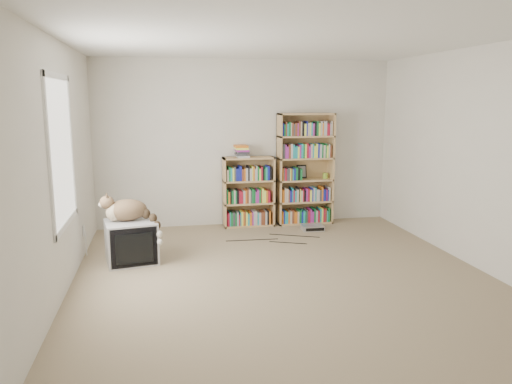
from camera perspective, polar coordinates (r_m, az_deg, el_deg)
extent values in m
cube|color=tan|center=(5.49, 3.30, -9.80)|extent=(4.50, 5.00, 0.01)
cube|color=beige|center=(7.63, -1.19, 5.59)|extent=(4.50, 0.02, 2.50)
cube|color=beige|center=(2.87, 15.78, -3.10)|extent=(4.50, 0.02, 2.50)
cube|color=beige|center=(5.13, -21.75, 2.42)|extent=(0.02, 5.00, 2.50)
cube|color=beige|center=(6.14, 24.28, 3.46)|extent=(0.02, 5.00, 2.50)
cube|color=white|center=(5.18, 3.60, 17.08)|extent=(4.50, 5.00, 0.02)
cube|color=white|center=(5.31, -21.33, 4.33)|extent=(0.02, 1.22, 1.52)
cube|color=#ABABAD|center=(6.11, -14.07, -5.54)|extent=(0.66, 0.61, 0.50)
cube|color=black|center=(5.88, -13.76, -6.17)|extent=(0.52, 0.12, 0.46)
cube|color=black|center=(5.86, -13.73, -6.31)|extent=(0.42, 0.09, 0.35)
cube|color=black|center=(6.22, -14.20, -5.35)|extent=(0.39, 0.34, 0.30)
ellipsoid|color=#392917|center=(6.08, -14.52, -2.00)|extent=(0.51, 0.38, 0.26)
ellipsoid|color=#392917|center=(6.09, -13.40, -2.02)|extent=(0.25, 0.26, 0.19)
ellipsoid|color=#C3AD8C|center=(6.05, -15.96, -2.23)|extent=(0.21, 0.21, 0.21)
ellipsoid|color=#392917|center=(6.03, -16.69, -1.14)|extent=(0.19, 0.18, 0.16)
sphere|color=beige|center=(6.03, -17.28, -1.39)|extent=(0.07, 0.07, 0.06)
cone|color=black|center=(5.98, -16.66, -0.51)|extent=(0.07, 0.08, 0.08)
cone|color=black|center=(6.07, -16.71, -0.36)|extent=(0.07, 0.08, 0.08)
cube|color=tan|center=(7.61, 2.66, 2.56)|extent=(0.03, 0.30, 1.70)
cube|color=tan|center=(7.85, 8.55, 2.69)|extent=(0.02, 0.30, 1.70)
cube|color=tan|center=(7.85, 5.36, 2.76)|extent=(0.85, 0.03, 1.70)
cube|color=tan|center=(7.65, 5.76, 8.87)|extent=(0.85, 0.30, 0.02)
cube|color=tan|center=(7.88, 5.54, -3.43)|extent=(0.85, 0.30, 0.03)
cube|color=tan|center=(7.80, 5.58, -1.04)|extent=(0.85, 0.30, 0.03)
cube|color=tan|center=(7.74, 5.62, 1.40)|extent=(0.85, 0.30, 0.02)
cube|color=tan|center=(7.70, 5.67, 3.87)|extent=(0.85, 0.30, 0.02)
cube|color=tan|center=(7.67, 5.72, 6.36)|extent=(0.85, 0.30, 0.02)
cube|color=#A6162E|center=(7.85, 5.55, -2.67)|extent=(0.77, 0.24, 0.19)
cube|color=#1820A0|center=(7.78, 5.59, -0.26)|extent=(0.77, 0.24, 0.19)
cube|color=#147032|center=(7.73, 5.64, 2.18)|extent=(0.77, 0.24, 0.19)
cube|color=#C3B2A0|center=(7.69, 5.68, 4.66)|extent=(0.77, 0.24, 0.19)
cube|color=black|center=(7.66, 5.73, 7.16)|extent=(0.77, 0.24, 0.19)
cube|color=tan|center=(7.52, -3.65, -0.06)|extent=(0.03, 0.30, 1.06)
cube|color=tan|center=(7.64, 1.88, 0.13)|extent=(0.03, 0.30, 1.06)
cube|color=tan|center=(7.70, -1.04, 0.22)|extent=(0.77, 0.03, 1.06)
cube|color=tan|center=(7.49, -0.87, 3.91)|extent=(0.77, 0.30, 0.02)
cube|color=tan|center=(7.68, -0.85, -3.75)|extent=(0.77, 0.30, 0.03)
cube|color=tan|center=(7.60, -0.86, -1.24)|extent=(0.77, 0.30, 0.03)
cube|color=tan|center=(7.54, -0.87, 1.32)|extent=(0.77, 0.30, 0.02)
cube|color=#A6162E|center=(7.66, -0.85, -2.97)|extent=(0.69, 0.24, 0.19)
cube|color=#1820A0|center=(7.58, -0.86, -0.44)|extent=(0.69, 0.24, 0.19)
cube|color=#147032|center=(7.52, -0.87, 2.13)|extent=(0.69, 0.24, 0.19)
cube|color=#A6162E|center=(7.47, -1.62, 4.69)|extent=(0.22, 0.28, 0.18)
cylinder|color=#8DB634|center=(7.83, 7.90, 1.87)|extent=(0.08, 0.08, 0.09)
cube|color=black|center=(7.81, 5.22, 2.35)|extent=(0.16, 0.05, 0.21)
cube|color=silver|center=(7.45, 6.47, -4.07)|extent=(0.33, 0.24, 0.07)
cube|color=silver|center=(6.49, -19.09, -4.22)|extent=(0.01, 0.08, 0.13)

